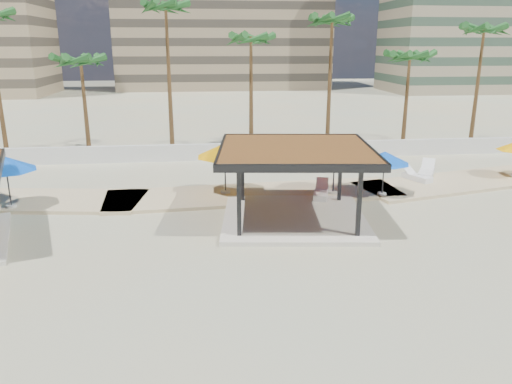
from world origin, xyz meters
TOP-DOWN VIEW (x-y plane):
  - ground at (0.00, 0.00)m, footprint 200.00×200.00m
  - promenade at (2.00, 7.67)m, footprint 44.45×7.97m
  - boundary_wall at (0.00, 16.00)m, footprint 56.00×0.30m
  - building_mid at (4.00, 78.00)m, footprint 38.00×16.00m
  - pavilion_central at (3.41, 2.90)m, footprint 7.69×7.69m
  - umbrella_a at (-10.34, 5.80)m, footprint 3.07×3.07m
  - umbrella_b at (0.40, 7.21)m, footprint 3.98×3.98m
  - umbrella_c at (6.21, 6.36)m, footprint 3.83×3.83m
  - umbrella_d at (8.77, 5.80)m, footprint 2.70×2.70m
  - lounger_b at (5.42, 5.85)m, footprint 1.28×2.23m
  - lounger_c at (11.91, 8.54)m, footprint 1.39×2.10m
  - lounger_d at (12.84, 9.25)m, footprint 1.91×2.49m
  - palm_c at (-9.00, 18.10)m, footprint 3.00×3.00m
  - palm_d at (-3.00, 18.90)m, footprint 3.00×3.00m
  - palm_e at (3.00, 18.40)m, footprint 3.00×3.00m
  - palm_f at (9.00, 18.60)m, footprint 3.00×3.00m
  - palm_g at (15.00, 18.20)m, footprint 3.00×3.00m
  - palm_h at (21.00, 18.80)m, footprint 3.00×3.00m

SIDE VIEW (x-z plane):
  - ground at x=0.00m, z-range 0.00..0.00m
  - promenade at x=2.00m, z-range -0.06..0.18m
  - lounger_c at x=11.91m, z-range -0.02..0.74m
  - lounger_b at x=5.42m, z-range -0.03..0.77m
  - lounger_d at x=12.84m, z-range -0.06..0.86m
  - boundary_wall at x=0.00m, z-range 0.00..1.20m
  - pavilion_central at x=3.41m, z-range 0.34..3.85m
  - umbrella_d at x=8.77m, z-range 1.04..3.42m
  - umbrella_a at x=-10.34m, z-range 1.11..3.71m
  - umbrella_b at x=0.40m, z-range 1.17..3.91m
  - umbrella_c at x=6.21m, z-range 1.20..4.05m
  - palm_c at x=-9.00m, z-range 2.78..10.50m
  - palm_g at x=15.00m, z-range 2.87..10.79m
  - palm_e at x=3.00m, z-range 3.43..12.60m
  - palm_h at x=21.00m, z-range 3.75..13.67m
  - palm_f at x=9.00m, z-range 4.00..14.48m
  - palm_d at x=-3.00m, z-range 4.37..15.73m
  - building_mid at x=4.00m, z-range -0.93..29.47m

